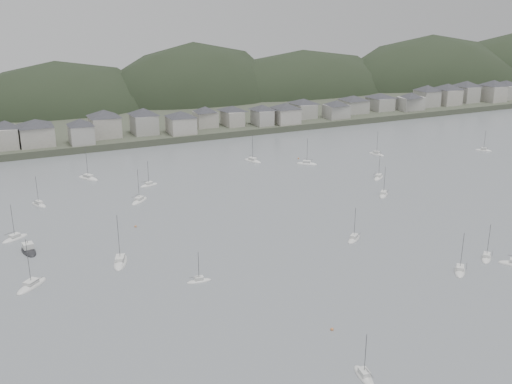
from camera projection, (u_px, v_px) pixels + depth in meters
ground at (416, 326)px, 117.00m from camera, size 900.00×900.00×0.00m
far_shore_land at (108, 100)px, 369.69m from camera, size 900.00×250.00×3.00m
forested_ridge at (126, 127)px, 353.70m from camera, size 851.55×103.94×102.57m
waterfront_town at (255, 112)px, 292.18m from camera, size 451.48×28.46×12.92m
sailboat_lead at (364, 376)px, 101.23m from camera, size 3.17×6.89×9.10m
moored_fleet at (248, 219)px, 173.71m from camera, size 266.04×157.31×13.57m
motor_launch_far at (29, 251)px, 151.59m from camera, size 4.49×9.25×4.10m
mooring_buoys at (208, 251)px, 151.49m from camera, size 130.02×130.98×0.70m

